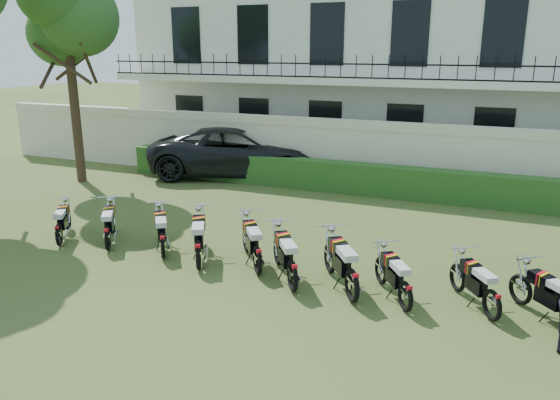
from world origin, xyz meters
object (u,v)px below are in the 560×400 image
at_px(motorcycle_0, 58,229).
at_px(suv, 239,151).
at_px(motorcycle_4, 257,253).
at_px(motorcycle_2, 162,239).
at_px(tree_west_near, 66,8).
at_px(motorcycle_5, 293,268).
at_px(motorcycle_3, 198,248).
at_px(motorcycle_8, 493,298).
at_px(motorcycle_7, 406,289).
at_px(motorcycle_6, 352,277).
at_px(motorcycle_1, 107,232).

distance_m(motorcycle_0, suv, 8.55).
bearing_deg(motorcycle_4, motorcycle_2, 143.96).
bearing_deg(tree_west_near, motorcycle_0, -52.30).
bearing_deg(motorcycle_5, motorcycle_3, 139.06).
distance_m(motorcycle_4, motorcycle_8, 4.64).
height_order(motorcycle_0, motorcycle_4, motorcycle_4).
bearing_deg(motorcycle_0, motorcycle_3, -33.07).
bearing_deg(suv, motorcycle_7, -157.02).
bearing_deg(motorcycle_3, motorcycle_4, -18.41).
relative_size(motorcycle_0, motorcycle_6, 0.85).
xyz_separation_m(motorcycle_2, motorcycle_8, (7.01, -0.21, -0.03)).
bearing_deg(motorcycle_8, motorcycle_7, 155.75).
bearing_deg(motorcycle_6, motorcycle_2, 139.38).
xyz_separation_m(motorcycle_3, motorcycle_8, (5.93, 0.03, -0.06)).
bearing_deg(tree_west_near, motorcycle_5, -28.61).
relative_size(motorcycle_4, suv, 0.25).
bearing_deg(motorcycle_3, tree_west_near, 117.16).
relative_size(motorcycle_2, motorcycle_6, 0.89).
distance_m(motorcycle_6, suv, 11.04).
xyz_separation_m(tree_west_near, motorcycle_5, (10.34, -5.64, -5.38)).
relative_size(motorcycle_0, motorcycle_5, 0.87).
xyz_separation_m(motorcycle_8, suv, (-9.23, 8.44, 0.46)).
xyz_separation_m(tree_west_near, motorcycle_8, (14.00, -5.37, -5.44)).
bearing_deg(motorcycle_1, tree_west_near, 101.81).
bearing_deg(motorcycle_3, motorcycle_6, -33.00).
distance_m(motorcycle_5, motorcycle_7, 2.19).
bearing_deg(motorcycle_7, tree_west_near, 122.43).
height_order(motorcycle_0, motorcycle_5, motorcycle_5).
height_order(tree_west_near, motorcycle_6, tree_west_near).
distance_m(motorcycle_3, motorcycle_8, 5.93).
height_order(motorcycle_6, suv, suv).
relative_size(motorcycle_0, motorcycle_7, 0.97).
xyz_separation_m(motorcycle_5, motorcycle_8, (3.65, 0.27, -0.06)).
relative_size(motorcycle_0, motorcycle_1, 0.94).
height_order(motorcycle_0, motorcycle_6, motorcycle_6).
relative_size(motorcycle_3, motorcycle_4, 1.10).
xyz_separation_m(motorcycle_5, suv, (-5.58, 8.71, 0.40)).
distance_m(motorcycle_2, motorcycle_3, 1.11).
bearing_deg(motorcycle_8, motorcycle_0, 146.81).
distance_m(tree_west_near, motorcycle_7, 14.77).
height_order(motorcycle_2, motorcycle_7, motorcycle_2).
relative_size(motorcycle_1, motorcycle_8, 1.04).
bearing_deg(motorcycle_5, motorcycle_6, -34.74).
height_order(motorcycle_4, motorcycle_5, motorcycle_5).
distance_m(motorcycle_0, motorcycle_3, 3.86).
distance_m(tree_west_near, motorcycle_0, 8.78).
bearing_deg(motorcycle_3, motorcycle_0, 151.68).
distance_m(motorcycle_6, motorcycle_7, 0.99).
distance_m(motorcycle_1, motorcycle_3, 2.57).
relative_size(motorcycle_4, motorcycle_5, 0.97).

